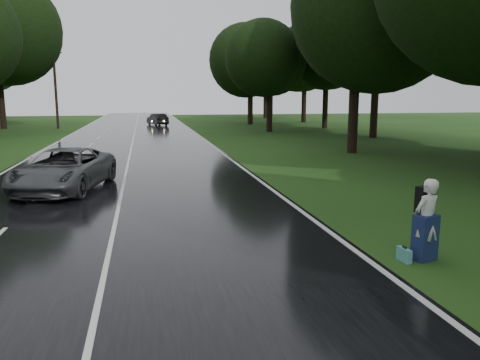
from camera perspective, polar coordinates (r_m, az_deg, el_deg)
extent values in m
plane|color=#224615|center=(11.35, -15.67, -9.37)|extent=(160.00, 160.00, 0.00)
cube|color=black|center=(30.92, -13.11, 3.07)|extent=(12.00, 140.00, 0.04)
cube|color=silver|center=(30.92, -13.11, 3.11)|extent=(0.12, 140.00, 0.01)
imported|color=#424447|center=(19.76, -20.41, 1.19)|extent=(3.92, 6.28, 1.62)
imported|color=black|center=(59.44, -9.92, 7.20)|extent=(2.67, 4.55, 1.42)
imported|color=silver|center=(11.53, 21.53, -4.48)|extent=(0.80, 0.66, 1.90)
cube|color=navy|center=(11.64, 21.39, -6.47)|extent=(0.62, 0.51, 1.06)
cube|color=black|center=(11.70, 21.35, -2.16)|extent=(0.48, 0.36, 0.61)
cube|color=#539BA0|center=(11.49, 19.15, -8.51)|extent=(0.17, 0.45, 0.31)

